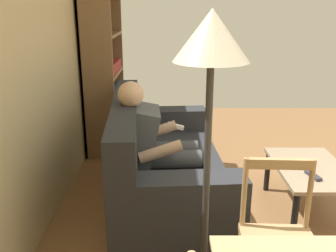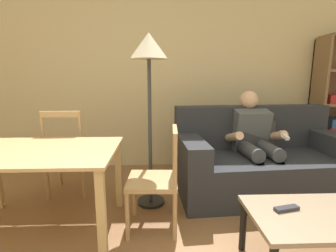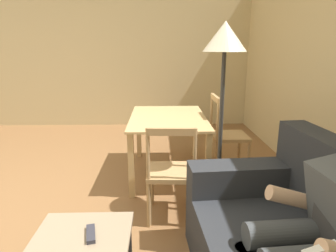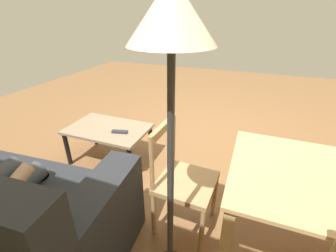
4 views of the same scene
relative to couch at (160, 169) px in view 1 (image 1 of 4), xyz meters
The scene contains 7 objects.
couch is the anchor object (origin of this frame).
person_lounging 0.27m from the couch, 168.71° to the left, with size 0.61×0.88×1.15m.
coffee_table 1.28m from the couch, 95.75° to the right, with size 0.89×0.57×0.43m.
tv_remote 1.26m from the couch, 104.63° to the right, with size 0.05×0.17×0.02m, color #2D2D38.
bookshelf 1.71m from the couch, 25.67° to the left, with size 0.92×0.36×1.86m.
dining_chair_facing_couch 1.39m from the couch, 149.52° to the right, with size 0.44×0.44×0.89m.
floor_lamp 1.68m from the couch, 167.92° to the right, with size 0.36×0.36×1.71m.
Camera 1 is at (-1.82, 1.98, 1.72)m, focal length 39.86 mm.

